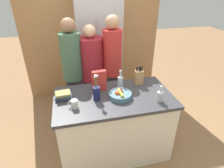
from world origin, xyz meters
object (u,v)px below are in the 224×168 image
(fruit_bowl, at_px, (120,95))
(knife_block, at_px, (139,77))
(person_in_blue, at_px, (92,71))
(coffee_mug, at_px, (74,104))
(bottle_oil, at_px, (160,95))
(person_in_red_tee, at_px, (112,65))
(refrigerator, at_px, (98,51))
(bottle_vinegar, at_px, (120,81))
(flower_vase, at_px, (97,92))
(person_at_sink, at_px, (73,69))
(book_stack, at_px, (64,96))
(cereal_box, at_px, (99,81))

(fruit_bowl, distance_m, knife_block, 0.44)
(person_in_blue, bearing_deg, coffee_mug, -106.99)
(bottle_oil, xyz_separation_m, person_in_red_tee, (-0.34, 0.95, 0.03))
(refrigerator, distance_m, bottle_oil, 1.70)
(person_in_red_tee, bearing_deg, bottle_vinegar, -98.32)
(flower_vase, xyz_separation_m, bottle_oil, (0.71, -0.20, -0.03))
(person_at_sink, bearing_deg, bottle_vinegar, -50.27)
(knife_block, bearing_deg, refrigerator, 106.86)
(fruit_bowl, relative_size, bottle_vinegar, 1.14)
(knife_block, xyz_separation_m, person_at_sink, (-0.86, 0.50, -0.01))
(person_at_sink, bearing_deg, person_in_red_tee, -8.78)
(person_at_sink, bearing_deg, knife_block, -37.63)
(knife_block, height_order, bottle_vinegar, knife_block)
(refrigerator, height_order, flower_vase, refrigerator)
(book_stack, bearing_deg, knife_block, 8.77)
(cereal_box, height_order, book_stack, cereal_box)
(knife_block, bearing_deg, bottle_oil, -79.15)
(knife_block, distance_m, person_at_sink, 1.00)
(person_in_red_tee, bearing_deg, bottle_oil, -76.56)
(bottle_oil, distance_m, bottle_vinegar, 0.55)
(bottle_vinegar, bearing_deg, flower_vase, -148.10)
(knife_block, relative_size, coffee_mug, 2.30)
(coffee_mug, distance_m, person_in_blue, 0.97)
(knife_block, distance_m, book_stack, 1.01)
(coffee_mug, distance_m, book_stack, 0.24)
(book_stack, xyz_separation_m, person_in_blue, (0.43, 0.71, -0.04))
(refrigerator, height_order, book_stack, refrigerator)
(flower_vase, bearing_deg, coffee_mug, -159.06)
(fruit_bowl, relative_size, book_stack, 1.31)
(flower_vase, bearing_deg, fruit_bowl, -3.62)
(flower_vase, xyz_separation_m, person_in_red_tee, (0.37, 0.75, 0.00))
(fruit_bowl, bearing_deg, coffee_mug, -171.22)
(book_stack, xyz_separation_m, bottle_vinegar, (0.73, 0.11, 0.05))
(flower_vase, xyz_separation_m, cereal_box, (0.07, 0.20, 0.03))
(fruit_bowl, xyz_separation_m, knife_block, (0.34, 0.28, 0.06))
(book_stack, distance_m, bottle_oil, 1.13)
(knife_block, bearing_deg, flower_vase, -157.15)
(knife_block, xyz_separation_m, flower_vase, (-0.62, -0.26, 0.00))
(flower_vase, xyz_separation_m, book_stack, (-0.38, 0.11, -0.06))
(flower_vase, distance_m, person_at_sink, 0.80)
(knife_block, bearing_deg, book_stack, -171.23)
(flower_vase, bearing_deg, book_stack, 164.21)
(coffee_mug, relative_size, person_in_blue, 0.07)
(fruit_bowl, distance_m, person_in_blue, 0.86)
(fruit_bowl, xyz_separation_m, person_in_red_tee, (0.08, 0.77, 0.07))
(knife_block, distance_m, cereal_box, 0.55)
(bottle_oil, bearing_deg, bottle_vinegar, 130.77)
(book_stack, relative_size, bottle_oil, 1.06)
(refrigerator, distance_m, person_in_blue, 0.67)
(coffee_mug, xyz_separation_m, person_in_red_tee, (0.63, 0.85, 0.06))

